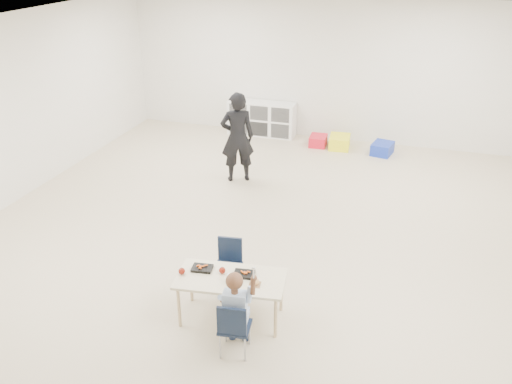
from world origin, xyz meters
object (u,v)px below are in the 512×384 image
(table, at_px, (231,298))
(adult, at_px, (237,137))
(cubby_shelf, at_px, (262,118))
(child, at_px, (235,311))
(chair_near, at_px, (235,326))

(table, distance_m, adult, 3.76)
(cubby_shelf, bearing_deg, child, -75.47)
(chair_near, bearing_deg, table, 106.42)
(table, height_order, chair_near, chair_near)
(chair_near, bearing_deg, adult, 101.38)
(table, distance_m, chair_near, 0.53)
(cubby_shelf, bearing_deg, table, -76.27)
(table, bearing_deg, cubby_shelf, 96.36)
(child, height_order, cubby_shelf, child)
(table, bearing_deg, child, -73.58)
(child, relative_size, cubby_shelf, 0.72)
(table, xyz_separation_m, child, (0.21, -0.49, 0.23))
(table, relative_size, cubby_shelf, 0.87)
(child, bearing_deg, cubby_shelf, 97.17)
(table, distance_m, cubby_shelf, 6.06)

